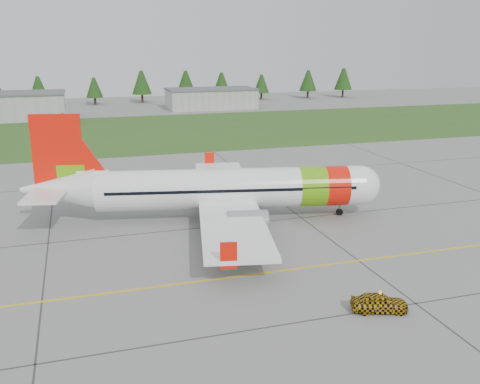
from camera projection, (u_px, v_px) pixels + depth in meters
name	position (u px, v px, depth m)	size (l,w,h in m)	color
ground	(282.00, 325.00, 34.46)	(320.00, 320.00, 0.00)	gray
aircraft	(223.00, 189.00, 54.62)	(36.18, 33.87, 11.06)	white
follow_me_car	(381.00, 285.00, 35.75)	(1.53, 1.30, 3.80)	#D7A00B
grass_strip	(136.00, 132.00, 109.96)	(320.00, 50.00, 0.03)	#30561E
taxi_guideline	(245.00, 275.00, 41.82)	(120.00, 0.25, 0.02)	gold
hangar_east	(211.00, 99.00, 149.51)	(24.00, 12.00, 5.20)	#A8A8A3
treeline	(114.00, 87.00, 160.20)	(160.00, 8.00, 10.00)	#1C3F14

